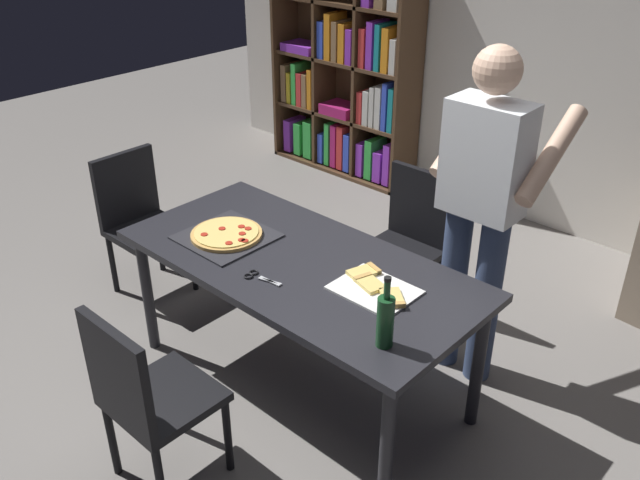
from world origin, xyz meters
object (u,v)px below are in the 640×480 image
chair_near_camera (145,393)px  person_serving_pizza (482,202)px  pepperoni_pizza_on_tray (227,235)px  wine_bottle (385,320)px  chair_left_end (139,216)px  kitchen_scissors (258,277)px  dining_table (299,273)px  bookshelf (346,68)px  chair_far_side (408,236)px

chair_near_camera → person_serving_pizza: 1.78m
pepperoni_pizza_on_tray → wine_bottle: wine_bottle is taller
chair_left_end → pepperoni_pizza_on_tray: chair_left_end is taller
kitchen_scissors → dining_table: bearing=83.3°
dining_table → person_serving_pizza: bearing=51.2°
bookshelf → kitchen_scissors: bearing=-56.8°
chair_far_side → bookshelf: size_ratio=0.46×
dining_table → person_serving_pizza: 0.95m
chair_near_camera → wine_bottle: size_ratio=2.85×
dining_table → kitchen_scissors: size_ratio=9.22×
bookshelf → person_serving_pizza: 2.85m
chair_left_end → pepperoni_pizza_on_tray: (0.96, -0.09, 0.25)m
chair_left_end → dining_table: bearing=0.0°
dining_table → kitchen_scissors: (-0.03, -0.24, 0.08)m
person_serving_pizza → wine_bottle: 0.96m
chair_far_side → kitchen_scissors: (-0.03, -1.16, 0.24)m
chair_far_side → wine_bottle: size_ratio=2.85×
dining_table → wine_bottle: bearing=-19.0°
bookshelf → person_serving_pizza: bearing=-36.1°
bookshelf → kitchen_scissors: (1.71, -2.61, -0.16)m
chair_near_camera → chair_far_side: size_ratio=1.00×
chair_far_side → chair_left_end: (-1.39, -0.92, 0.00)m
wine_bottle → kitchen_scissors: 0.74m
dining_table → chair_left_end: (-1.39, 0.00, -0.17)m
dining_table → kitchen_scissors: bearing=-96.7°
kitchen_scissors → chair_left_end: bearing=169.9°
chair_far_side → pepperoni_pizza_on_tray: 1.12m
person_serving_pizza → pepperoni_pizza_on_tray: (-0.99, -0.78, -0.23)m
dining_table → chair_near_camera: 0.93m
chair_left_end → person_serving_pizza: bearing=19.6°
dining_table → person_serving_pizza: size_ratio=1.04×
chair_near_camera → kitchen_scissors: size_ratio=4.56×
bookshelf → wine_bottle: (2.45, -2.61, -0.05)m
chair_left_end → bookshelf: 2.43m
chair_near_camera → chair_left_end: 1.67m
pepperoni_pizza_on_tray → kitchen_scissors: size_ratio=2.16×
chair_near_camera → chair_left_end: bearing=146.7°
wine_bottle → kitchen_scissors: bearing=-180.0°
chair_far_side → wine_bottle: bearing=-58.7°
chair_near_camera → bookshelf: 3.74m
bookshelf → pepperoni_pizza_on_tray: 2.79m
dining_table → chair_near_camera: chair_near_camera is taller
person_serving_pizza → pepperoni_pizza_on_tray: size_ratio=4.12×
dining_table → chair_near_camera: (-0.00, -0.92, -0.17)m
person_serving_pizza → chair_near_camera: bearing=-109.1°
chair_left_end → bookshelf: size_ratio=0.46×
bookshelf → pepperoni_pizza_on_tray: size_ratio=4.59×
wine_bottle → chair_left_end: bearing=173.4°
chair_far_side → chair_near_camera: bearing=-90.0°
kitchen_scissors → chair_far_side: bearing=88.6°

